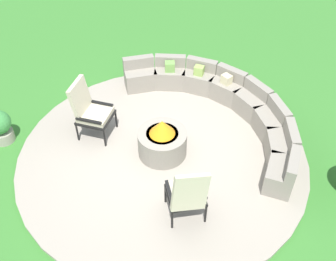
# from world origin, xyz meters

# --- Properties ---
(ground_plane) EXTENTS (24.00, 24.00, 0.00)m
(ground_plane) POSITION_xyz_m (0.00, 0.00, 0.00)
(ground_plane) COLOR #387A2D
(patio_circle) EXTENTS (5.26, 5.26, 0.06)m
(patio_circle) POSITION_xyz_m (0.00, 0.00, 0.03)
(patio_circle) COLOR #9E9384
(patio_circle) RESTS_ON ground_plane
(fire_pit) EXTENTS (0.88, 0.88, 0.76)m
(fire_pit) POSITION_xyz_m (0.00, 0.00, 0.36)
(fire_pit) COLOR gray
(fire_pit) RESTS_ON patio_circle
(curved_stone_bench) EXTENTS (4.20, 2.35, 0.68)m
(curved_stone_bench) POSITION_xyz_m (0.48, 1.55, 0.34)
(curved_stone_bench) COLOR gray
(curved_stone_bench) RESTS_ON patio_circle
(lounge_chair_front_left) EXTENTS (0.75, 0.71, 1.14)m
(lounge_chair_front_left) POSITION_xyz_m (-1.44, -0.21, 0.63)
(lounge_chair_front_left) COLOR black
(lounge_chair_front_left) RESTS_ON patio_circle
(lounge_chair_front_right) EXTENTS (0.77, 0.80, 1.10)m
(lounge_chair_front_right) POSITION_xyz_m (1.04, -1.00, 0.62)
(lounge_chair_front_right) COLOR black
(lounge_chair_front_right) RESTS_ON patio_circle
(potted_plant_1) EXTENTS (0.46, 0.46, 0.67)m
(potted_plant_1) POSITION_xyz_m (-2.82, -1.20, 0.36)
(potted_plant_1) COLOR #A89E8E
(potted_plant_1) RESTS_ON ground_plane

